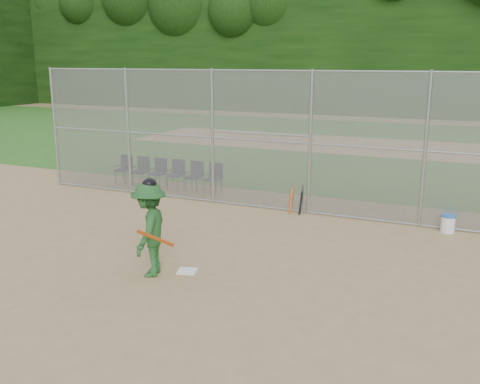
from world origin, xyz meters
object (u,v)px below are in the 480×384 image
at_px(home_plate, 187,271).
at_px(batter_at_plate, 150,229).
at_px(water_cooler, 448,223).
at_px(chair_0, 123,169).

xyz_separation_m(home_plate, batter_at_plate, (-0.59, -0.43, 0.96)).
height_order(batter_at_plate, water_cooler, batter_at_plate).
height_order(home_plate, batter_at_plate, batter_at_plate).
bearing_deg(home_plate, chair_0, 134.17).
relative_size(batter_at_plate, water_cooler, 4.38).
bearing_deg(water_cooler, home_plate, -133.86).
bearing_deg(water_cooler, chair_0, 173.01).
height_order(batter_at_plate, chair_0, batter_at_plate).
distance_m(batter_at_plate, water_cooler, 7.59).
relative_size(home_plate, chair_0, 0.40).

